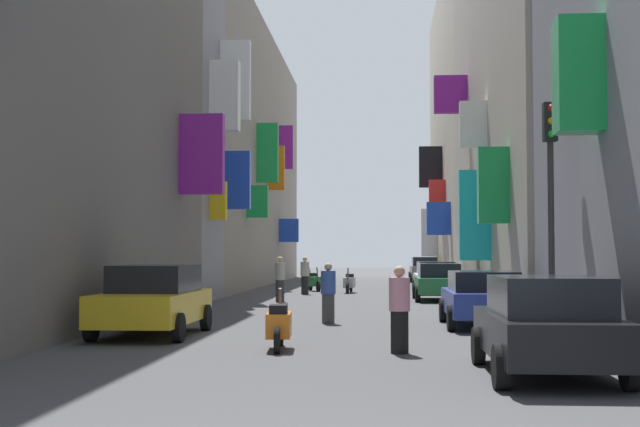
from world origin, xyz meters
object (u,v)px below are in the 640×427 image
parked_car_white (435,277)px  pedestrian_near_right (305,276)px  scooter_green (314,281)px  scooter_silver (349,283)px  parked_car_yellow (153,299)px  scooter_black (306,273)px  parked_car_black (546,324)px  parked_car_green (438,281)px  traffic_light_near_corner (551,182)px  scooter_orange (279,325)px  pedestrian_near_left (400,310)px  parked_car_blue (482,297)px  parked_car_grey (424,269)px  scooter_blue (429,279)px  pedestrian_mid_street (280,279)px  pedestrian_crossing (328,293)px

parked_car_white → pedestrian_near_right: bearing=-166.3°
scooter_green → scooter_silver: (1.72, -1.67, 0.00)m
parked_car_yellow → scooter_green: parked_car_yellow is taller
scooter_black → parked_car_white: bearing=-67.3°
parked_car_black → parked_car_green: bearing=90.7°
traffic_light_near_corner → parked_car_black: bearing=-102.1°
scooter_orange → pedestrian_near_left: pedestrian_near_left is taller
parked_car_blue → parked_car_black: (-0.07, -8.62, 0.04)m
parked_car_blue → traffic_light_near_corner: size_ratio=0.87×
scooter_black → pedestrian_near_right: bearing=-85.2°
parked_car_grey → parked_car_yellow: size_ratio=1.01×
parked_car_white → parked_car_green: 5.87m
parked_car_white → scooter_silver: bearing=177.4°
scooter_green → scooter_orange: size_ratio=1.02×
scooter_orange → scooter_black: same height
parked_car_yellow → scooter_black: parked_car_yellow is taller
parked_car_green → scooter_blue: 12.37m
scooter_blue → pedestrian_near_right: (-5.77, -7.89, 0.35)m
parked_car_white → scooter_green: bearing=161.7°
parked_car_blue → parked_car_green: parked_car_green is taller
parked_car_grey → scooter_green: size_ratio=2.31×
parked_car_black → scooter_silver: 26.62m
scooter_orange → pedestrian_mid_street: size_ratio=1.07×
parked_car_white → scooter_black: bearing=112.7°
parked_car_green → scooter_orange: parked_car_green is taller
scooter_blue → pedestrian_near_left: 29.94m
pedestrian_near_left → parked_car_blue: bearing=69.8°
parked_car_grey → pedestrian_mid_street: size_ratio=2.53×
parked_car_grey → scooter_orange: 38.66m
parked_car_green → scooter_orange: size_ratio=2.33×
scooter_orange → scooter_silver: 23.12m
parked_car_yellow → scooter_black: bearing=89.9°
parked_car_grey → parked_car_green: (-0.51, -21.31, -0.06)m
parked_car_green → scooter_blue: parked_car_green is taller
scooter_blue → scooter_silver: size_ratio=0.94×
parked_car_blue → scooter_black: bearing=101.9°
scooter_blue → traffic_light_near_corner: traffic_light_near_corner is taller
parked_car_black → pedestrian_mid_street: 19.83m
parked_car_white → scooter_blue: size_ratio=2.27×
pedestrian_near_left → pedestrian_mid_street: pedestrian_mid_street is taller
pedestrian_near_right → pedestrian_mid_street: 5.92m
scooter_black → pedestrian_crossing: 34.37m
pedestrian_near_left → scooter_orange: bearing=169.2°
parked_car_black → scooter_orange: parked_car_black is taller
parked_car_blue → parked_car_white: size_ratio=0.97×
traffic_light_near_corner → pedestrian_near_right: bearing=107.6°
scooter_silver → scooter_black: bearing=101.3°
parked_car_blue → scooter_green: size_ratio=2.24×
parked_car_green → pedestrian_near_left: bearing=-96.0°
parked_car_yellow → scooter_black: size_ratio=2.24×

